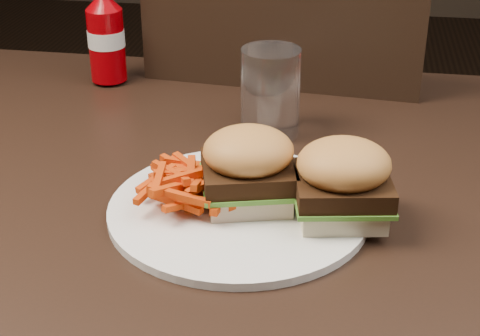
% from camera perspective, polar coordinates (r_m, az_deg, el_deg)
% --- Properties ---
extents(dining_table, '(1.20, 0.80, 0.04)m').
position_cam_1_polar(dining_table, '(0.90, -6.20, -1.30)').
color(dining_table, black).
rests_on(dining_table, ground).
extents(chair_far, '(0.48, 0.48, 0.04)m').
position_cam_1_polar(chair_far, '(1.46, 4.29, -2.72)').
color(chair_far, black).
rests_on(chair_far, ground).
extents(plate, '(0.28, 0.28, 0.01)m').
position_cam_1_polar(plate, '(0.79, -0.12, -3.22)').
color(plate, white).
rests_on(plate, dining_table).
extents(sandwich_half_a, '(0.10, 0.10, 0.02)m').
position_cam_1_polar(sandwich_half_a, '(0.79, 0.63, -1.96)').
color(sandwich_half_a, beige).
rests_on(sandwich_half_a, plate).
extents(sandwich_half_b, '(0.10, 0.09, 0.02)m').
position_cam_1_polar(sandwich_half_b, '(0.77, 7.83, -3.03)').
color(sandwich_half_b, '#CBB395').
rests_on(sandwich_half_b, plate).
extents(fries_pile, '(0.12, 0.12, 0.04)m').
position_cam_1_polar(fries_pile, '(0.79, -3.80, -1.04)').
color(fries_pile, red).
rests_on(fries_pile, plate).
extents(ketchup_bottle, '(0.06, 0.06, 0.11)m').
position_cam_1_polar(ketchup_bottle, '(1.15, -10.29, 9.37)').
color(ketchup_bottle, '#8D0006').
rests_on(ketchup_bottle, dining_table).
extents(tumbler, '(0.09, 0.09, 0.12)m').
position_cam_1_polar(tumbler, '(0.96, 2.37, 5.74)').
color(tumbler, white).
rests_on(tumbler, dining_table).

